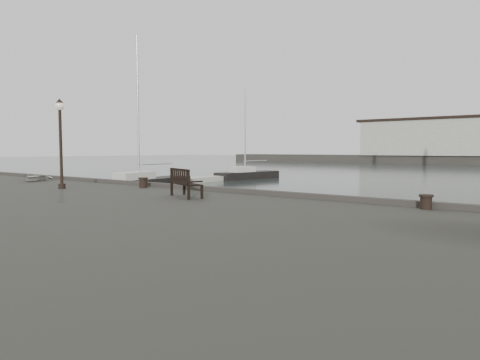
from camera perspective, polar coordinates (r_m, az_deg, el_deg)
The scene contains 9 objects.
ground at distance 16.58m, azimuth 1.35°, elevation -7.18°, with size 400.00×400.00×0.00m, color black.
pontoon at distance 37.69m, azimuth -14.34°, elevation -0.63°, with size 2.00×24.00×0.50m, color beige.
bench at distance 15.19m, azimuth -7.28°, elevation -1.10°, with size 1.79×1.19×0.98m.
bollard_left at distance 19.30m, azimuth -12.78°, elevation -0.34°, with size 0.43×0.43×0.45m, color black.
bollard_right at distance 13.08m, azimuth 23.56°, elevation -2.69°, with size 0.39×0.39×0.41m, color black.
lamp_post at distance 19.86m, azimuth -22.83°, elevation 6.03°, with size 0.39×0.39×3.84m.
dinghy at distance 25.49m, azimuth -25.69°, elevation 0.39°, with size 1.53×2.15×0.44m, color beige.
yacht_c at distance 37.21m, azimuth -12.75°, elevation -0.68°, with size 3.41×10.08×13.26m.
yacht_d at distance 47.93m, azimuth 1.03°, elevation 0.43°, with size 3.44×8.41×10.47m.
Camera 1 is at (9.63, -13.11, 3.21)m, focal length 32.00 mm.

